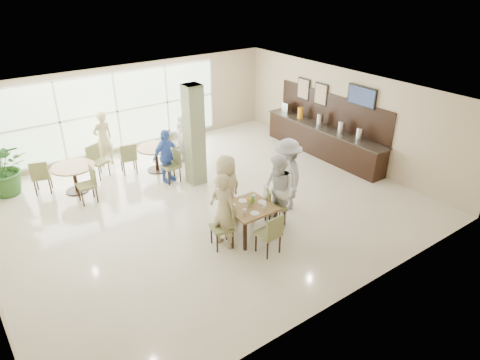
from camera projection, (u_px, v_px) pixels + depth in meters
ground at (207, 203)px, 11.10m from camera, size 10.00×10.00×0.00m
room_shell at (204, 142)px, 10.33m from camera, size 10.00×10.00×10.00m
window_bank at (117, 111)px, 13.44m from camera, size 7.00×0.04×7.00m
column at (194, 136)px, 11.54m from camera, size 0.45×0.45×2.80m
main_table at (249, 210)px, 9.50m from camera, size 1.01×1.01×0.75m
round_table_left at (74, 172)px, 11.42m from camera, size 1.12×1.12×0.75m
round_table_right at (156, 153)px, 12.61m from camera, size 1.07×1.07×0.75m
chairs_main_table at (249, 217)px, 9.59m from camera, size 2.08×2.01×0.95m
chairs_table_left at (76, 174)px, 11.54m from camera, size 2.14×1.78×0.95m
chairs_table_right at (157, 157)px, 12.58m from camera, size 2.01×1.79×0.95m
tabletop_clutter at (251, 204)px, 9.44m from camera, size 0.80×0.79×0.21m
buffet_counter at (323, 139)px, 13.66m from camera, size 0.64×4.70×1.95m
wall_tv at (362, 96)px, 12.26m from camera, size 0.06×1.00×0.58m
framed_art_a at (321, 94)px, 13.56m from camera, size 0.05×0.55×0.70m
framed_art_b at (304, 89)px, 14.14m from camera, size 0.05×0.55×0.70m
potted_plant at (5, 168)px, 11.24m from camera, size 1.78×1.78×1.50m
teen_left at (224, 210)px, 9.08m from camera, size 0.58×0.73×1.73m
teen_far at (226, 189)px, 9.97m from camera, size 0.88×0.56×1.69m
teen_right at (278, 192)px, 9.79m from camera, size 0.72×0.90×1.77m
teen_standing at (288, 175)px, 10.49m from camera, size 1.07×1.36×1.84m
adult_a at (166, 156)px, 11.88m from camera, size 1.01×0.74×1.54m
adult_b at (184, 140)px, 12.94m from camera, size 0.83×1.52×1.55m
adult_standing at (103, 139)px, 12.80m from camera, size 0.71×0.55×1.72m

